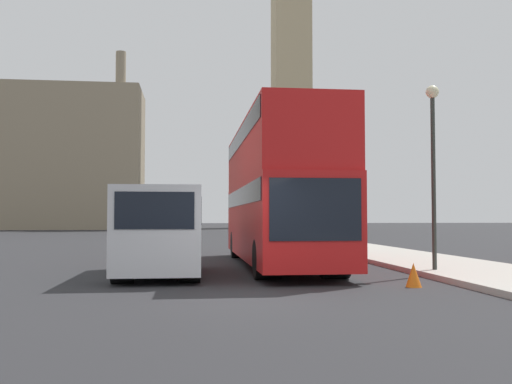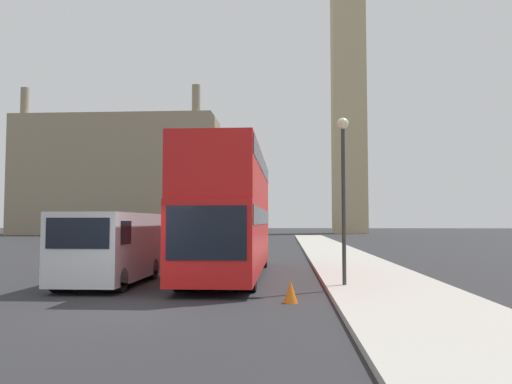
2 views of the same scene
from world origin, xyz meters
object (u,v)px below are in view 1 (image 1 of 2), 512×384
(white_van, at_px, (160,229))
(red_double_decker_bus, at_px, (277,188))
(clock_tower, at_px, (291,9))
(street_lamp, at_px, (433,146))

(white_van, bearing_deg, red_double_decker_bus, 36.98)
(clock_tower, distance_m, white_van, 82.94)
(clock_tower, relative_size, street_lamp, 13.49)
(clock_tower, relative_size, red_double_decker_bus, 6.09)
(clock_tower, xyz_separation_m, street_lamp, (-9.46, -74.29, -31.75))
(red_double_decker_bus, relative_size, street_lamp, 2.21)
(white_van, bearing_deg, street_lamp, -4.48)
(red_double_decker_bus, height_order, street_lamp, street_lamp)
(red_double_decker_bus, xyz_separation_m, street_lamp, (3.85, -3.33, 1.03))
(white_van, xyz_separation_m, street_lamp, (7.49, -0.59, 2.30))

